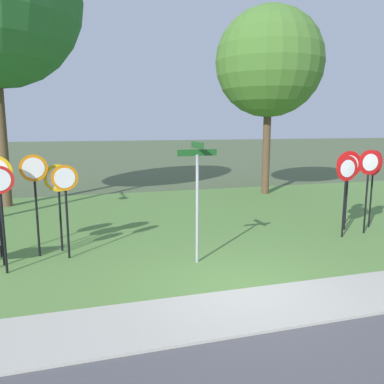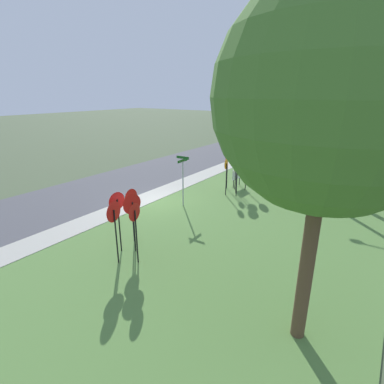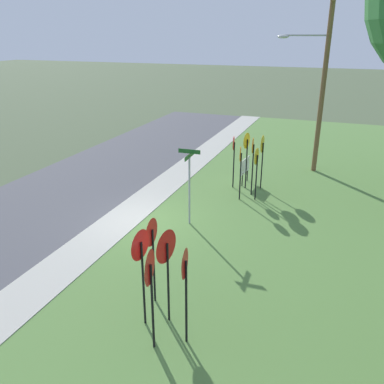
% 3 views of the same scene
% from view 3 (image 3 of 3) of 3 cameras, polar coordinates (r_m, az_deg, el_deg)
% --- Properties ---
extents(ground_plane, '(160.00, 160.00, 0.00)m').
position_cam_3_polar(ground_plane, '(15.60, -7.08, -4.22)').
color(ground_plane, '#4C5B3D').
extents(road_asphalt, '(44.00, 6.40, 0.01)m').
position_cam_3_polar(road_asphalt, '(18.19, -20.63, -1.64)').
color(road_asphalt, '#4C4C51').
rests_on(road_asphalt, ground_plane).
extents(sidewalk_strip, '(44.00, 1.60, 0.06)m').
position_cam_3_polar(sidewalk_strip, '(15.95, -9.64, -3.65)').
color(sidewalk_strip, '#ADAA9E').
rests_on(sidewalk_strip, ground_plane).
extents(grass_median, '(44.00, 12.00, 0.04)m').
position_cam_3_polar(grass_median, '(14.08, 15.36, -7.77)').
color(grass_median, '#567F3D').
rests_on(grass_median, ground_plane).
extents(stop_sign_near_left, '(0.65, 0.13, 2.57)m').
position_cam_3_polar(stop_sign_near_left, '(17.56, 8.58, 5.26)').
color(stop_sign_near_left, black).
rests_on(stop_sign_near_left, grass_median).
extents(stop_sign_near_right, '(0.62, 0.14, 2.33)m').
position_cam_3_polar(stop_sign_near_right, '(17.01, 6.85, 4.19)').
color(stop_sign_near_right, black).
rests_on(stop_sign_near_right, grass_median).
extents(stop_sign_far_left, '(0.77, 0.09, 2.49)m').
position_cam_3_polar(stop_sign_far_left, '(18.40, 9.91, 5.84)').
color(stop_sign_far_left, black).
rests_on(stop_sign_far_left, grass_median).
extents(stop_sign_far_center, '(0.70, 0.10, 2.29)m').
position_cam_3_polar(stop_sign_far_center, '(17.06, 9.10, 4.08)').
color(stop_sign_far_center, black).
rests_on(stop_sign_far_center, grass_median).
extents(stop_sign_far_right, '(0.71, 0.13, 2.59)m').
position_cam_3_polar(stop_sign_far_right, '(18.34, 7.72, 6.13)').
color(stop_sign_far_right, black).
rests_on(stop_sign_far_right, grass_median).
extents(stop_sign_center_tall, '(0.61, 0.13, 2.41)m').
position_cam_3_polar(stop_sign_center_tall, '(18.37, 5.91, 5.70)').
color(stop_sign_center_tall, black).
rests_on(stop_sign_center_tall, grass_median).
extents(yield_sign_near_left, '(0.74, 0.11, 2.41)m').
position_cam_3_polar(yield_sign_near_left, '(10.31, -5.73, -6.90)').
color(yield_sign_near_left, black).
rests_on(yield_sign_near_left, grass_median).
extents(yield_sign_near_right, '(0.75, 0.12, 2.56)m').
position_cam_3_polar(yield_sign_near_right, '(9.49, -7.28, -8.87)').
color(yield_sign_near_right, black).
rests_on(yield_sign_near_right, grass_median).
extents(yield_sign_far_left, '(0.82, 0.17, 2.49)m').
position_cam_3_polar(yield_sign_far_left, '(9.56, -3.68, -8.80)').
color(yield_sign_far_left, black).
rests_on(yield_sign_far_left, grass_median).
extents(yield_sign_far_right, '(0.79, 0.17, 2.49)m').
position_cam_3_polar(yield_sign_far_right, '(8.79, -6.00, -11.86)').
color(yield_sign_far_right, black).
rests_on(yield_sign_far_right, grass_median).
extents(yield_sign_center, '(0.69, 0.15, 2.43)m').
position_cam_3_polar(yield_sign_center, '(8.93, -1.04, -11.62)').
color(yield_sign_center, black).
rests_on(yield_sign_center, grass_median).
extents(street_name_post, '(0.96, 0.82, 2.89)m').
position_cam_3_polar(street_name_post, '(14.61, -0.37, 1.65)').
color(street_name_post, '#9EA0A8').
rests_on(street_name_post, grass_median).
extents(utility_pole, '(2.10, 2.51, 9.18)m').
position_cam_3_polar(utility_pole, '(21.15, 17.81, 15.81)').
color(utility_pole, brown).
rests_on(utility_pole, grass_median).
extents(notice_board, '(1.10, 0.12, 1.25)m').
position_cam_3_polar(notice_board, '(19.19, 7.55, 3.56)').
color(notice_board, black).
rests_on(notice_board, grass_median).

